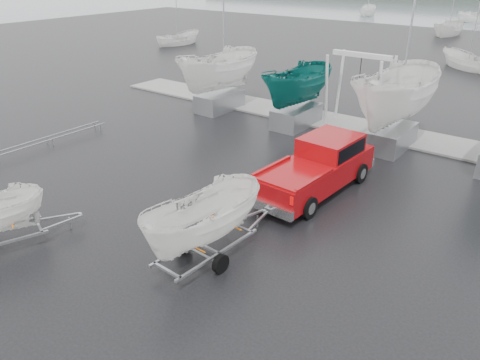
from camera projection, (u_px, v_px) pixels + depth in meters
ground_plane at (160, 201)px, 18.29m from camera, size 120.00×120.00×0.00m
dock at (319, 119)px, 27.64m from camera, size 30.00×3.00×0.12m
pickup_truck at (320, 164)px, 18.88m from camera, size 2.57×6.35×2.08m
trailer_hitched at (203, 178)px, 13.55m from camera, size 1.88×3.66×5.24m
boat_hoist at (359, 80)px, 25.31m from camera, size 3.30×2.18×4.12m
keelboat_0 at (219, 43)px, 27.73m from camera, size 2.59×3.20×10.76m
keelboat_1 at (299, 62)px, 25.11m from camera, size 2.29×3.20×7.18m
keelboat_2 at (404, 53)px, 21.46m from camera, size 2.95×3.20×11.14m
mast_rack_0 at (49, 138)px, 23.78m from camera, size 0.56×6.50×0.06m
moored_boat_0 at (178, 45)px, 52.25m from camera, size 2.47×2.52×10.87m
moored_boat_1 at (448, 35)px, 58.72m from camera, size 2.80×2.87×11.64m
moored_boat_2 at (467, 69)px, 40.49m from camera, size 3.15×3.13×10.99m
moored_boat_4 at (367, 15)px, 80.17m from camera, size 3.18×3.23×11.36m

